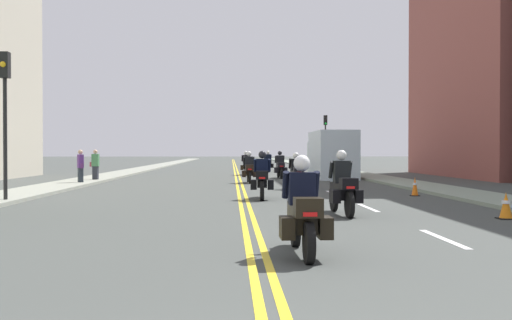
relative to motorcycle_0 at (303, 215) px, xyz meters
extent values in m
plane|color=#3E423F|center=(-0.69, 41.67, -0.64)|extent=(264.00, 264.00, 0.00)
cube|color=gray|center=(-8.81, 41.67, -0.58)|extent=(2.25, 144.00, 0.12)
cube|color=gray|center=(7.43, 41.67, -0.58)|extent=(2.25, 144.00, 0.12)
cube|color=yellow|center=(-0.81, 41.67, -0.64)|extent=(0.12, 132.00, 0.01)
cube|color=yellow|center=(-0.57, 41.67, -0.64)|extent=(0.12, 132.00, 0.01)
cube|color=silver|center=(2.81, 1.67, -0.64)|extent=(0.14, 2.40, 0.01)
cube|color=silver|center=(2.81, 7.67, -0.64)|extent=(0.14, 2.40, 0.01)
cube|color=silver|center=(2.81, 13.67, -0.64)|extent=(0.14, 2.40, 0.01)
cube|color=silver|center=(2.81, 19.67, -0.64)|extent=(0.14, 2.40, 0.01)
cube|color=silver|center=(2.81, 25.67, -0.64)|extent=(0.14, 2.40, 0.01)
cube|color=silver|center=(2.81, 31.67, -0.64)|extent=(0.14, 2.40, 0.01)
cube|color=silver|center=(2.81, 37.67, -0.64)|extent=(0.14, 2.40, 0.01)
cube|color=silver|center=(2.81, 43.67, -0.64)|extent=(0.14, 2.40, 0.01)
cube|color=silver|center=(2.81, 49.67, -0.64)|extent=(0.14, 2.40, 0.01)
cube|color=brown|center=(16.07, 28.21, 8.92)|extent=(7.02, 15.48, 19.12)
cylinder|color=black|center=(-0.01, 0.91, -0.34)|extent=(0.13, 0.61, 0.61)
cylinder|color=black|center=(0.01, -0.65, -0.34)|extent=(0.13, 0.61, 0.61)
cube|color=silver|center=(-0.01, 0.91, -0.01)|extent=(0.14, 0.32, 0.04)
cube|color=black|center=(0.00, 0.13, -0.06)|extent=(0.34, 1.19, 0.40)
cube|color=black|center=(0.01, -0.58, 0.16)|extent=(0.41, 0.37, 0.28)
cube|color=red|center=(0.01, -0.77, 0.08)|extent=(0.20, 0.03, 0.06)
cube|color=black|center=(-0.27, -0.35, -0.16)|extent=(0.21, 0.44, 0.32)
cube|color=black|center=(0.29, -0.34, -0.16)|extent=(0.21, 0.44, 0.32)
cube|color=#B2C1CC|center=(-0.01, 0.63, 0.32)|extent=(0.36, 0.13, 0.36)
cube|color=black|center=(0.00, 0.08, 0.40)|extent=(0.40, 0.27, 0.50)
cylinder|color=black|center=(-0.24, 0.22, 0.45)|extent=(0.10, 0.28, 0.45)
cylinder|color=black|center=(0.24, 0.23, 0.45)|extent=(0.10, 0.28, 0.45)
sphere|color=white|center=(0.00, 0.11, 0.79)|extent=(0.26, 0.26, 0.26)
cylinder|color=black|center=(1.66, 6.71, -0.31)|extent=(0.14, 0.66, 0.65)
cylinder|color=black|center=(1.75, 5.07, -0.31)|extent=(0.14, 0.66, 0.65)
cube|color=silver|center=(1.66, 6.71, 0.03)|extent=(0.16, 0.33, 0.04)
cube|color=black|center=(1.70, 5.89, -0.03)|extent=(0.39, 1.27, 0.40)
cube|color=black|center=(1.75, 5.15, 0.19)|extent=(0.42, 0.38, 0.28)
cube|color=red|center=(1.76, 4.96, 0.11)|extent=(0.20, 0.04, 0.06)
cube|color=black|center=(1.45, 5.38, -0.13)|extent=(0.22, 0.45, 0.32)
cube|color=black|center=(2.01, 5.41, -0.13)|extent=(0.22, 0.45, 0.32)
cube|color=#B2C1CC|center=(1.68, 6.42, 0.35)|extent=(0.37, 0.14, 0.36)
cube|color=black|center=(1.71, 5.84, 0.45)|extent=(0.41, 0.28, 0.57)
cylinder|color=black|center=(1.46, 5.98, 0.50)|extent=(0.12, 0.29, 0.45)
cylinder|color=black|center=(1.94, 6.00, 0.50)|extent=(0.12, 0.29, 0.45)
sphere|color=white|center=(1.71, 5.87, 0.88)|extent=(0.26, 0.26, 0.26)
cylinder|color=black|center=(0.00, 11.68, -0.31)|extent=(0.17, 0.67, 0.66)
cylinder|color=black|center=(-0.09, 10.12, -0.31)|extent=(0.17, 0.67, 0.66)
cube|color=silver|center=(0.00, 11.68, 0.04)|extent=(0.16, 0.33, 0.04)
cube|color=black|center=(-0.05, 10.90, -0.03)|extent=(0.39, 1.21, 0.40)
cube|color=black|center=(-0.09, 10.19, 0.19)|extent=(0.42, 0.38, 0.28)
cube|color=red|center=(-0.10, 10.00, 0.11)|extent=(0.20, 0.04, 0.06)
cube|color=black|center=(-0.35, 10.44, -0.13)|extent=(0.22, 0.45, 0.32)
cube|color=black|center=(0.21, 10.41, -0.13)|extent=(0.22, 0.45, 0.32)
cube|color=#B2C1CC|center=(-0.02, 11.40, 0.35)|extent=(0.37, 0.14, 0.36)
cube|color=black|center=(-0.05, 10.85, 0.45)|extent=(0.41, 0.28, 0.55)
cylinder|color=black|center=(-0.28, 11.01, 0.50)|extent=(0.12, 0.29, 0.45)
cylinder|color=black|center=(0.20, 10.98, 0.50)|extent=(0.12, 0.29, 0.45)
sphere|color=black|center=(-0.05, 10.88, 0.86)|extent=(0.26, 0.26, 0.26)
cylinder|color=black|center=(1.63, 16.84, -0.32)|extent=(0.14, 0.64, 0.63)
cylinder|color=black|center=(1.71, 15.39, -0.32)|extent=(0.14, 0.64, 0.63)
cube|color=silver|center=(1.63, 16.84, 0.01)|extent=(0.16, 0.33, 0.04)
cube|color=black|center=(1.67, 16.12, -0.04)|extent=(0.38, 1.12, 0.40)
cube|color=black|center=(1.71, 15.46, 0.18)|extent=(0.42, 0.38, 0.28)
cube|color=red|center=(1.72, 15.27, 0.10)|extent=(0.20, 0.04, 0.06)
cube|color=black|center=(1.42, 15.67, -0.14)|extent=(0.22, 0.45, 0.32)
cube|color=black|center=(1.97, 15.70, -0.14)|extent=(0.22, 0.45, 0.32)
cube|color=#B2C1CC|center=(1.65, 16.58, 0.34)|extent=(0.37, 0.14, 0.36)
cube|color=black|center=(1.67, 16.07, 0.41)|extent=(0.41, 0.28, 0.50)
cylinder|color=black|center=(1.43, 16.21, 0.46)|extent=(0.11, 0.29, 0.45)
cylinder|color=black|center=(1.91, 16.23, 0.46)|extent=(0.11, 0.29, 0.45)
sphere|color=white|center=(1.67, 16.10, 0.80)|extent=(0.26, 0.26, 0.26)
cylinder|color=black|center=(-0.20, 21.78, -0.34)|extent=(0.12, 0.61, 0.61)
cylinder|color=black|center=(-0.17, 20.27, -0.34)|extent=(0.12, 0.61, 0.61)
cube|color=silver|center=(-0.20, 21.78, -0.01)|extent=(0.15, 0.32, 0.04)
cube|color=black|center=(-0.19, 21.03, -0.06)|extent=(0.35, 1.16, 0.40)
cube|color=black|center=(-0.17, 20.35, 0.16)|extent=(0.41, 0.37, 0.28)
cube|color=red|center=(-0.17, 20.16, 0.08)|extent=(0.20, 0.03, 0.06)
cube|color=black|center=(-0.46, 20.57, -0.16)|extent=(0.21, 0.44, 0.32)
cube|color=black|center=(0.10, 20.58, -0.16)|extent=(0.21, 0.44, 0.32)
cube|color=#B2C1CC|center=(-0.20, 21.51, 0.32)|extent=(0.36, 0.13, 0.36)
cube|color=black|center=(-0.19, 20.98, 0.43)|extent=(0.41, 0.27, 0.57)
cylinder|color=black|center=(-0.43, 21.12, 0.48)|extent=(0.11, 0.28, 0.45)
cylinder|color=black|center=(0.05, 21.13, 0.48)|extent=(0.11, 0.28, 0.45)
sphere|color=white|center=(-0.19, 21.01, 0.85)|extent=(0.26, 0.26, 0.26)
cylinder|color=black|center=(1.80, 27.04, -0.32)|extent=(0.14, 0.64, 0.64)
cylinder|color=black|center=(1.85, 25.52, -0.32)|extent=(0.14, 0.64, 0.64)
cube|color=silver|center=(1.80, 27.04, 0.02)|extent=(0.15, 0.32, 0.04)
cube|color=black|center=(1.83, 26.28, -0.04)|extent=(0.36, 1.17, 0.40)
cube|color=black|center=(1.85, 25.59, 0.18)|extent=(0.41, 0.37, 0.28)
cube|color=red|center=(1.86, 25.40, 0.10)|extent=(0.20, 0.04, 0.06)
cube|color=black|center=(1.56, 25.81, -0.14)|extent=(0.22, 0.45, 0.32)
cube|color=black|center=(2.12, 25.83, -0.14)|extent=(0.22, 0.45, 0.32)
cube|color=#B2C1CC|center=(1.81, 26.76, 0.34)|extent=(0.36, 0.13, 0.36)
cube|color=black|center=(1.83, 26.23, 0.44)|extent=(0.41, 0.27, 0.57)
cylinder|color=black|center=(1.58, 26.37, 0.49)|extent=(0.11, 0.28, 0.45)
cylinder|color=black|center=(2.06, 26.38, 0.49)|extent=(0.11, 0.28, 0.45)
sphere|color=black|center=(1.83, 26.26, 0.87)|extent=(0.26, 0.26, 0.26)
cylinder|color=black|center=(-0.11, 31.84, -0.30)|extent=(0.13, 0.68, 0.68)
cylinder|color=black|center=(-0.08, 30.36, -0.30)|extent=(0.13, 0.68, 0.68)
cube|color=silver|center=(-0.11, 31.84, 0.06)|extent=(0.15, 0.32, 0.04)
cube|color=black|center=(-0.09, 31.10, -0.02)|extent=(0.35, 1.13, 0.40)
cube|color=black|center=(-0.08, 30.43, 0.20)|extent=(0.41, 0.37, 0.28)
cube|color=red|center=(-0.07, 30.24, 0.12)|extent=(0.20, 0.03, 0.06)
cube|color=black|center=(-0.36, 30.65, -0.12)|extent=(0.21, 0.44, 0.32)
cube|color=black|center=(0.20, 30.66, -0.12)|extent=(0.21, 0.44, 0.32)
cube|color=#B2C1CC|center=(-0.11, 31.57, 0.36)|extent=(0.36, 0.13, 0.36)
cube|color=black|center=(-0.09, 31.05, 0.45)|extent=(0.41, 0.27, 0.55)
cylinder|color=black|center=(-0.34, 31.19, 0.50)|extent=(0.11, 0.28, 0.45)
cylinder|color=black|center=(0.14, 31.20, 0.50)|extent=(0.11, 0.28, 0.45)
sphere|color=white|center=(-0.09, 31.08, 0.86)|extent=(0.26, 0.26, 0.26)
cylinder|color=black|center=(1.76, 37.67, -0.32)|extent=(0.11, 0.65, 0.64)
cylinder|color=black|center=(1.79, 36.09, -0.32)|extent=(0.11, 0.65, 0.64)
cube|color=silver|center=(1.76, 37.67, 0.02)|extent=(0.15, 0.32, 0.04)
cube|color=black|center=(1.78, 36.88, -0.04)|extent=(0.34, 1.21, 0.40)
cube|color=black|center=(1.79, 36.17, 0.18)|extent=(0.41, 0.37, 0.28)
cube|color=red|center=(1.79, 35.98, 0.10)|extent=(0.20, 0.03, 0.06)
cube|color=black|center=(1.50, 36.40, -0.14)|extent=(0.21, 0.44, 0.32)
cube|color=black|center=(2.06, 36.41, -0.14)|extent=(0.21, 0.44, 0.32)
cube|color=#B2C1CC|center=(1.77, 37.39, 0.34)|extent=(0.36, 0.13, 0.36)
cube|color=black|center=(1.78, 36.83, 0.45)|extent=(0.40, 0.27, 0.58)
cylinder|color=black|center=(1.53, 36.98, 0.50)|extent=(0.10, 0.28, 0.45)
cylinder|color=black|center=(2.01, 36.98, 0.50)|extent=(0.10, 0.28, 0.45)
sphere|color=white|center=(1.78, 36.86, 0.89)|extent=(0.26, 0.26, 0.26)
cube|color=black|center=(5.53, 11.99, -0.62)|extent=(0.30, 0.30, 0.03)
cone|color=orange|center=(5.53, 11.99, -0.28)|extent=(0.24, 0.24, 0.66)
cylinder|color=white|center=(5.53, 11.99, -0.20)|extent=(0.16, 0.16, 0.08)
cube|color=black|center=(5.43, 4.72, -0.62)|extent=(0.38, 0.38, 0.03)
cone|color=orange|center=(5.43, 4.72, -0.31)|extent=(0.30, 0.30, 0.61)
cylinder|color=white|center=(5.43, 4.72, -0.23)|extent=(0.20, 0.20, 0.08)
cylinder|color=black|center=(-8.08, 9.56, 1.32)|extent=(0.12, 0.12, 3.93)
cube|color=black|center=(-8.08, 9.56, 3.64)|extent=(0.28, 0.28, 0.80)
sphere|color=yellow|center=(-8.08, 9.41, 3.64)|extent=(0.18, 0.18, 0.18)
cylinder|color=black|center=(6.70, 39.52, 1.28)|extent=(0.12, 0.12, 3.84)
cube|color=black|center=(6.70, 39.52, 3.55)|extent=(0.28, 0.28, 0.80)
sphere|color=green|center=(6.70, 39.37, 3.27)|extent=(0.18, 0.18, 0.18)
cube|color=#272B33|center=(-8.29, 22.61, -0.23)|extent=(0.31, 0.24, 0.82)
cube|color=#427E4E|center=(-8.29, 22.61, 0.51)|extent=(0.39, 0.27, 0.65)
sphere|color=tan|center=(-8.29, 22.61, 0.95)|extent=(0.22, 0.22, 0.22)
cube|color=#9E3349|center=(-8.50, 22.64, 0.28)|extent=(0.17, 0.12, 0.24)
cube|color=#262E37|center=(-8.36, 19.77, -0.23)|extent=(0.31, 0.34, 0.81)
cube|color=#5B317D|center=(-8.36, 19.77, 0.50)|extent=(0.37, 0.42, 0.64)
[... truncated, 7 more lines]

